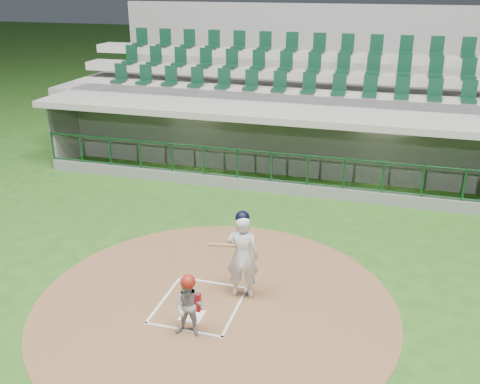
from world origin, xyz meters
name	(u,v)px	position (x,y,z in m)	size (l,w,h in m)	color
ground	(204,297)	(0.00, 0.00, 0.00)	(120.00, 120.00, 0.00)	#224F16
dirt_circle	(215,305)	(0.30, -0.20, 0.01)	(7.20, 7.20, 0.01)	brown
home_plate	(192,316)	(0.00, -0.70, 0.02)	(0.43, 0.43, 0.02)	white
batter_box_chalk	(199,304)	(0.00, -0.30, 0.02)	(1.55, 1.80, 0.01)	white
dugout_structure	(291,145)	(0.22, 7.83, 0.96)	(16.40, 3.70, 3.00)	gray
seating_deck	(302,110)	(0.00, 10.91, 1.42)	(17.00, 6.72, 5.15)	gray
batter	(242,255)	(0.73, 0.26, 0.95)	(0.89, 0.89, 1.88)	silver
catcher	(189,306)	(0.17, -1.23, 0.62)	(0.59, 0.47, 1.24)	#96969B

